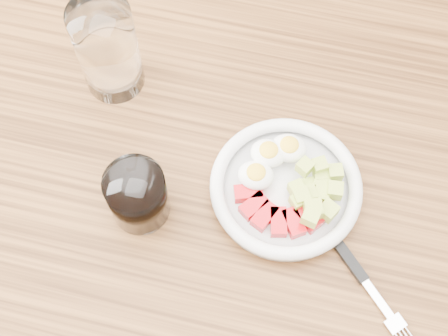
{
  "coord_description": "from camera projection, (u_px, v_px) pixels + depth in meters",
  "views": [
    {
      "loc": [
        0.07,
        -0.3,
        1.51
      ],
      "look_at": [
        -0.01,
        0.01,
        0.8
      ],
      "focal_mm": 50.0,
      "sensor_mm": 36.0,
      "label": 1
    }
  ],
  "objects": [
    {
      "name": "ground",
      "position": [
        227.0,
        309.0,
        1.5
      ],
      "size": [
        4.0,
        4.0,
        0.0
      ],
      "primitive_type": "plane",
      "color": "brown",
      "rests_on": "ground"
    },
    {
      "name": "water_glass",
      "position": [
        107.0,
        49.0,
        0.8
      ],
      "size": [
        0.08,
        0.08,
        0.14
      ],
      "primitive_type": "cylinder",
      "color": "white",
      "rests_on": "dining_table"
    },
    {
      "name": "fork",
      "position": [
        355.0,
        267.0,
        0.75
      ],
      "size": [
        0.15,
        0.15,
        0.01
      ],
      "color": "black",
      "rests_on": "dining_table"
    },
    {
      "name": "dining_table",
      "position": [
        229.0,
        213.0,
        0.89
      ],
      "size": [
        1.5,
        0.9,
        0.77
      ],
      "color": "brown",
      "rests_on": "ground"
    },
    {
      "name": "bowl",
      "position": [
        286.0,
        186.0,
        0.78
      ],
      "size": [
        0.19,
        0.19,
        0.05
      ],
      "color": "white",
      "rests_on": "dining_table"
    },
    {
      "name": "coffee_glass",
      "position": [
        138.0,
        196.0,
        0.75
      ],
      "size": [
        0.07,
        0.07,
        0.08
      ],
      "color": "white",
      "rests_on": "dining_table"
    }
  ]
}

